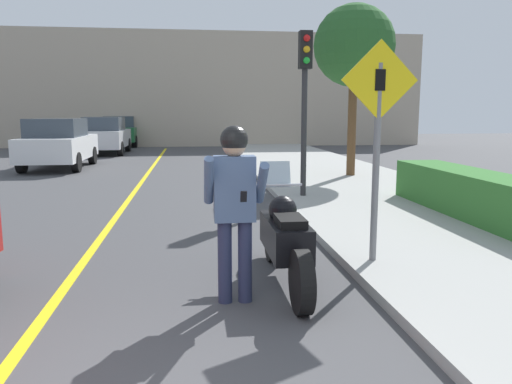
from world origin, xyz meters
name	(u,v)px	position (x,y,z in m)	size (l,w,h in m)	color
sidewalk_curb	(468,237)	(4.80, 4.00, 0.06)	(4.40, 44.00, 0.12)	#9E9E99
road_center_line	(112,222)	(-0.60, 6.00, 0.00)	(0.12, 36.00, 0.01)	yellow
building_backdrop	(177,90)	(0.00, 26.00, 3.15)	(28.00, 1.20, 6.30)	#B2A38E
motorcycle	(285,239)	(1.79, 2.57, 0.50)	(0.62, 2.33, 1.29)	black
person_biker	(235,196)	(1.20, 2.06, 1.08)	(0.59, 0.48, 1.75)	#282D4C
crossing_sign	(378,131)	(2.94, 2.91, 1.67)	(0.91, 0.08, 2.58)	slate
traffic_light	(305,82)	(3.14, 7.66, 2.50)	(0.26, 0.30, 3.41)	#2D2D30
hedge_row	(478,195)	(5.60, 5.13, 0.49)	(0.90, 4.74, 0.75)	#33702D
street_tree	(354,47)	(5.26, 10.97, 3.66)	(2.23, 2.23, 4.69)	brown
parked_car_white	(59,143)	(-3.69, 14.89, 0.86)	(1.88, 4.20, 1.68)	black
parked_car_silver	(105,135)	(-3.16, 20.91, 0.86)	(1.88, 4.20, 1.68)	black
parked_car_green	(122,131)	(-3.13, 26.30, 0.86)	(1.88, 4.20, 1.68)	black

